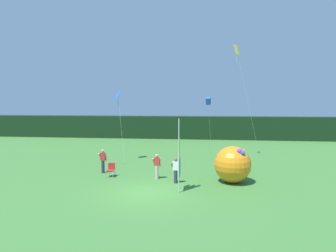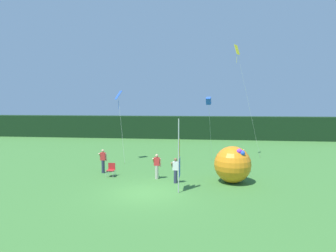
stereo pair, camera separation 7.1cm
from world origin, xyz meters
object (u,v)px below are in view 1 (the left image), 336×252
Objects in this scene: person_far_right at (243,160)px; folding_chair at (111,169)px; person_far_left at (176,170)px; banner_flag at (179,157)px; person_near_banner at (103,160)px; inflatable_balloon at (233,164)px; person_mid_field at (157,166)px; kite_blue_box_1 at (208,101)px; kite_yellow_diamond_0 at (238,56)px; kite_blue_diamond_2 at (118,98)px.

person_far_right reaches higher than folding_chair.
banner_flag is at bearing -77.53° from person_far_left.
person_near_banner reaches higher than folding_chair.
inflatable_balloon is (3.13, 2.15, -0.82)m from banner_flag.
banner_flag is 4.58× the size of folding_chair.
inflatable_balloon is (4.79, -0.27, 0.27)m from person_mid_field.
banner_flag is 3.13m from person_mid_field.
banner_flag is 5.68m from folding_chair.
person_far_right is 0.31× the size of kite_blue_box_1.
person_far_left is (-0.35, 1.58, -1.13)m from banner_flag.
person_near_banner reaches higher than person_mid_field.
folding_chair is at bearing -140.21° from kite_yellow_diamond_0.
inflatable_balloon is at bearing -3.64° from folding_chair.
person_far_right is (4.09, 4.65, -1.05)m from banner_flag.
kite_blue_diamond_2 reaches higher than folding_chair.
person_far_right is 11.23m from kite_blue_diamond_2.
banner_flag is at bearing -131.38° from person_far_right.
banner_flag is 2.40× the size of person_far_right.
inflatable_balloon is 11.32m from kite_yellow_diamond_0.
folding_chair is (-8.90, -1.99, -0.40)m from person_far_right.
person_near_banner is at bearing -173.37° from person_far_right.
person_far_right is 0.17× the size of kite_yellow_diamond_0.
kite_blue_box_1 reaches higher than person_far_right.
kite_blue_diamond_2 is (-4.11, 5.27, 4.48)m from person_mid_field.
person_far_right is at bearing 21.15° from person_mid_field.
person_mid_field is 6.17m from person_far_right.
inflatable_balloon is 0.42× the size of kite_blue_box_1.
person_far_left is 0.26× the size of kite_blue_diamond_2.
folding_chair is 7.05m from kite_blue_diamond_2.
banner_flag reaches higher than person_near_banner.
kite_yellow_diamond_0 reaches higher than folding_chair.
kite_blue_diamond_2 is (-7.46, 0.95, 0.29)m from kite_blue_box_1.
person_far_left is at bearing -145.40° from person_far_right.
kite_yellow_diamond_0 is at bearing 34.00° from person_near_banner.
kite_blue_diamond_2 is at bearing 172.75° from kite_blue_box_1.
kite_blue_diamond_2 is (-10.05, -2.53, -3.64)m from kite_yellow_diamond_0.
person_mid_field is at bearing 176.74° from inflatable_balloon.
person_mid_field is at bearing -52.07° from kite_blue_diamond_2.
inflatable_balloon reaches higher than folding_chair.
person_mid_field is 0.95× the size of person_far_right.
banner_flag is at bearing -31.74° from person_near_banner.
folding_chair is 8.92m from kite_blue_box_1.
kite_blue_box_1 is at bearing -7.25° from kite_blue_diamond_2.
person_far_left is at bearing -48.45° from kite_blue_diamond_2.
person_mid_field is at bearing 124.40° from banner_flag.
person_far_right is at bearing 12.61° from folding_chair.
person_far_right is 1.91× the size of folding_chair.
person_near_banner is 0.98× the size of person_far_right.
inflatable_balloon reaches higher than person_far_left.
banner_flag reaches higher than inflatable_balloon.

